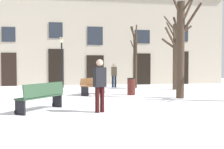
% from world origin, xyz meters
% --- Properties ---
extents(ground_plane, '(32.95, 32.95, 0.00)m').
position_xyz_m(ground_plane, '(0.00, 0.00, 0.00)').
color(ground_plane, white).
extents(building_facade, '(20.59, 0.60, 7.28)m').
position_xyz_m(building_facade, '(0.00, 8.72, 3.68)').
color(building_facade, '#BCB29E').
rests_on(building_facade, ground).
extents(tree_right_of_center, '(1.72, 1.84, 4.64)m').
position_xyz_m(tree_right_of_center, '(4.37, 3.99, 2.27)').
color(tree_right_of_center, '#4C3D2D').
rests_on(tree_right_of_center, ground).
extents(tree_left_of_center, '(1.86, 1.83, 5.15)m').
position_xyz_m(tree_left_of_center, '(2.94, -0.12, 2.45)').
color(tree_left_of_center, '#423326').
rests_on(tree_left_of_center, ground).
extents(tree_near_facade, '(0.82, 2.97, 4.36)m').
position_xyz_m(tree_near_facade, '(2.19, 5.63, 2.07)').
color(tree_near_facade, '#382B1E').
rests_on(tree_near_facade, ground).
extents(streetlamp, '(0.30, 0.30, 3.44)m').
position_xyz_m(streetlamp, '(-2.70, 6.14, 2.12)').
color(streetlamp, black).
rests_on(streetlamp, ground).
extents(litter_bin, '(0.43, 0.43, 0.87)m').
position_xyz_m(litter_bin, '(0.96, 1.46, 0.44)').
color(litter_bin, '#4C1E19').
rests_on(litter_bin, ground).
extents(bench_facing_shops, '(1.38, 1.50, 0.87)m').
position_xyz_m(bench_facing_shops, '(-0.99, 1.93, 0.46)').
color(bench_facing_shops, brown).
rests_on(bench_facing_shops, ground).
extents(bench_near_lamp, '(1.48, 1.76, 0.94)m').
position_xyz_m(bench_near_lamp, '(-3.06, -2.63, 0.49)').
color(bench_near_lamp, '#2D4C33').
rests_on(bench_near_lamp, ground).
extents(person_strolling, '(0.43, 0.35, 1.72)m').
position_xyz_m(person_strolling, '(-1.17, -3.21, 0.96)').
color(person_strolling, '#350F0F').
rests_on(person_strolling, ground).
extents(person_by_shop_door, '(0.42, 0.31, 1.67)m').
position_xyz_m(person_by_shop_door, '(0.82, 6.06, 0.93)').
color(person_by_shop_door, black).
rests_on(person_by_shop_door, ground).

